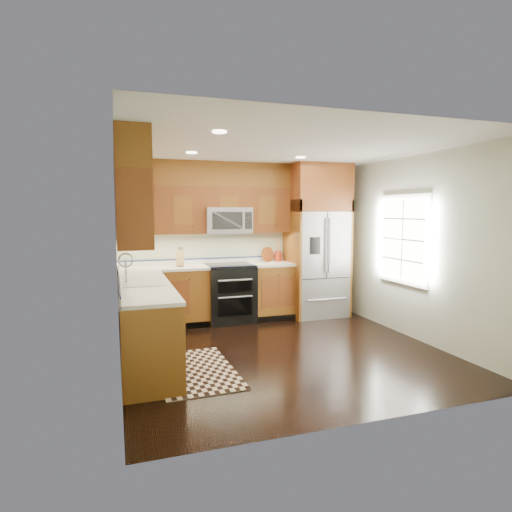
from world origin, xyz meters
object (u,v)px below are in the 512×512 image
object	(u,v)px
refrigerator	(317,241)
knife_block	(181,258)
rug	(195,370)
utensil_crock	(278,254)
range	(230,293)

from	to	relation	value
refrigerator	knife_block	size ratio (longest dim) A/B	8.39
refrigerator	knife_block	distance (m)	2.35
rug	knife_block	distance (m)	2.36
refrigerator	utensil_crock	xyz separation A→B (m)	(-0.61, 0.26, -0.24)
refrigerator	rug	xyz separation A→B (m)	(-2.50, -1.98, -1.30)
range	knife_block	world-z (taller)	knife_block
range	rug	bearing A→B (deg)	-115.23
knife_block	utensil_crock	xyz separation A→B (m)	(1.72, 0.14, -0.00)
knife_block	utensil_crock	bearing A→B (deg)	4.70
range	rug	distance (m)	2.28
range	refrigerator	distance (m)	1.76
knife_block	utensil_crock	world-z (taller)	utensil_crock
refrigerator	knife_block	xyz separation A→B (m)	(-2.34, 0.12, -0.24)
knife_block	rug	bearing A→B (deg)	-94.47
rug	utensil_crock	xyz separation A→B (m)	(1.89, 2.24, 1.06)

